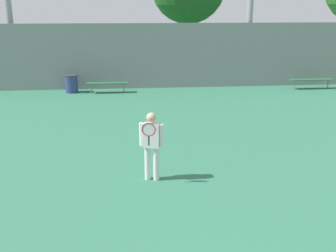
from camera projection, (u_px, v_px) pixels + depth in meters
The scene contains 5 objects.
tennis_player at pixel (152, 142), 8.94m from camera, with size 0.55×0.47×1.62m.
bench_courtside_near at pixel (107, 84), 18.22m from camera, with size 1.89×0.40×0.48m.
bench_adjacent_court at pixel (312, 80), 19.11m from camera, with size 2.14×0.40×0.48m.
trash_bin at pixel (72, 84), 18.32m from camera, with size 0.60×0.60×0.82m.
back_fence at pixel (160, 56), 19.05m from camera, with size 35.70×0.06×3.11m.
Camera 1 is at (-1.40, -2.18, 3.91)m, focal length 42.00 mm.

